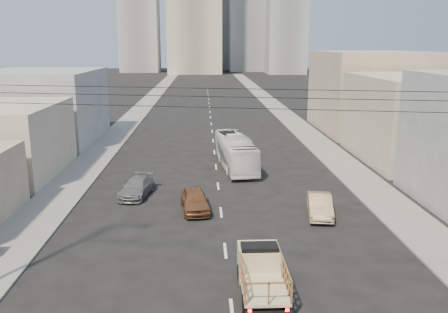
{
  "coord_description": "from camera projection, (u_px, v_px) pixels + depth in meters",
  "views": [
    {
      "loc": [
        -1.12,
        -15.7,
        10.87
      ],
      "look_at": [
        0.26,
        15.3,
        3.5
      ],
      "focal_mm": 38.0,
      "sensor_mm": 36.0,
      "label": 1
    }
  ],
  "objects": [
    {
      "name": "midrise_east",
      "position": [
        286.0,
        36.0,
        176.26
      ],
      "size": [
        14.0,
        14.0,
        28.0
      ],
      "primitive_type": "cube",
      "color": "gray",
      "rests_on": "ground"
    },
    {
      "name": "bldg_right_mid",
      "position": [
        420.0,
        118.0,
        44.96
      ],
      "size": [
        11.0,
        14.0,
        8.0
      ],
      "primitive_type": "cube",
      "color": "#AAA089",
      "rests_on": "ground"
    },
    {
      "name": "sedan_tan",
      "position": [
        320.0,
        206.0,
        30.66
      ],
      "size": [
        2.11,
        4.38,
        1.39
      ],
      "primitive_type": "imported",
      "rotation": [
        0.0,
        0.0,
        -0.16
      ],
      "color": "tan",
      "rests_on": "ground"
    },
    {
      "name": "overhead_wires",
      "position": [
        234.0,
        98.0,
        17.21
      ],
      "size": [
        23.01,
        5.02,
        0.72
      ],
      "color": "black",
      "rests_on": "ground"
    },
    {
      "name": "midrise_nw",
      "position": [
        140.0,
        28.0,
        187.73
      ],
      "size": [
        15.0,
        15.0,
        34.0
      ],
      "primitive_type": "cube",
      "color": "gray",
      "rests_on": "ground"
    },
    {
      "name": "bldg_right_far",
      "position": [
        369.0,
        92.0,
        60.3
      ],
      "size": [
        12.0,
        16.0,
        10.0
      ],
      "primitive_type": "cube",
      "color": "tan",
      "rests_on": "ground"
    },
    {
      "name": "midrise_back",
      "position": [
        218.0,
        18.0,
        207.4
      ],
      "size": [
        18.0,
        18.0,
        44.0
      ],
      "primitive_type": "cube",
      "color": "gray",
      "rests_on": "ground"
    },
    {
      "name": "sidewalk_left",
      "position": [
        144.0,
        106.0,
        85.34
      ],
      "size": [
        3.5,
        180.0,
        0.12
      ],
      "primitive_type": "cube",
      "color": "gray",
      "rests_on": "ground"
    },
    {
      "name": "sedan_grey",
      "position": [
        137.0,
        187.0,
        34.72
      ],
      "size": [
        2.53,
        4.72,
        1.3
      ],
      "primitive_type": "imported",
      "rotation": [
        0.0,
        0.0,
        -0.16
      ],
      "color": "slate",
      "rests_on": "ground"
    },
    {
      "name": "lane_dashes",
      "position": [
        211.0,
        120.0,
        69.34
      ],
      "size": [
        0.15,
        104.0,
        0.01
      ],
      "color": "silver",
      "rests_on": "ground"
    },
    {
      "name": "flatbed_pickup",
      "position": [
        261.0,
        270.0,
        21.07
      ],
      "size": [
        1.95,
        4.41,
        1.9
      ],
      "color": "#C9B687",
      "rests_on": "ground"
    },
    {
      "name": "sidewalk_right",
      "position": [
        274.0,
        105.0,
        86.36
      ],
      "size": [
        3.5,
        180.0,
        0.12
      ],
      "primitive_type": "cube",
      "color": "gray",
      "rests_on": "ground"
    },
    {
      "name": "bldg_left_far",
      "position": [
        42.0,
        106.0,
        53.97
      ],
      "size": [
        12.0,
        16.0,
        8.0
      ],
      "primitive_type": "cube",
      "color": "gray",
      "rests_on": "ground"
    },
    {
      "name": "city_bus",
      "position": [
        235.0,
        152.0,
        42.66
      ],
      "size": [
        3.46,
        10.52,
        2.88
      ],
      "primitive_type": "imported",
      "rotation": [
        0.0,
        0.0,
        0.1
      ],
      "color": "white",
      "rests_on": "ground"
    },
    {
      "name": "midrise_ne",
      "position": [
        249.0,
        21.0,
        193.8
      ],
      "size": [
        16.0,
        16.0,
        40.0
      ],
      "primitive_type": "cube",
      "color": "gray",
      "rests_on": "ground"
    },
    {
      "name": "sedan_brown",
      "position": [
        195.0,
        200.0,
        31.62
      ],
      "size": [
        2.22,
        4.48,
        1.47
      ],
      "primitive_type": "imported",
      "rotation": [
        0.0,
        0.0,
        0.11
      ],
      "color": "brown",
      "rests_on": "ground"
    }
  ]
}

